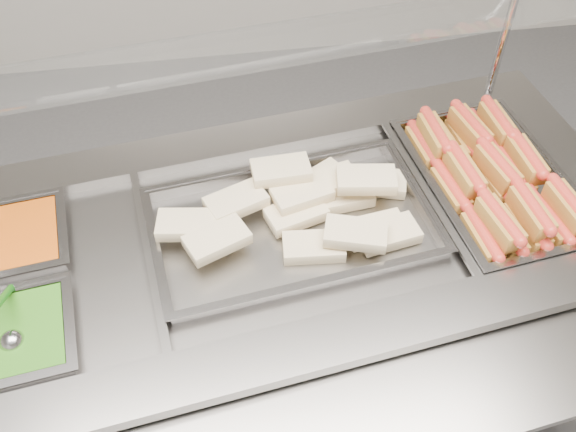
{
  "coord_description": "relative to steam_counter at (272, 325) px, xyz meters",
  "views": [
    {
      "loc": [
        0.01,
        -0.46,
        1.95
      ],
      "look_at": [
        0.16,
        0.53,
        0.86
      ],
      "focal_mm": 40.0,
      "sensor_mm": 36.0,
      "label": 1
    }
  ],
  "objects": [
    {
      "name": "steam_counter",
      "position": [
        0.0,
        0.0,
        0.0
      ],
      "size": [
        1.84,
        1.0,
        0.84
      ],
      "color": "slate",
      "rests_on": "ground"
    },
    {
      "name": "tray_rail",
      "position": [
        0.06,
        -0.47,
        0.37
      ],
      "size": [
        1.69,
        0.56,
        0.05
      ],
      "color": "gray",
      "rests_on": "steam_counter"
    },
    {
      "name": "sneeze_guard",
      "position": [
        -0.03,
        0.2,
        0.76
      ],
      "size": [
        1.56,
        0.47,
        0.41
      ],
      "color": "#BCBDC1",
      "rests_on": "steam_counter"
    },
    {
      "name": "pan_hotdogs",
      "position": [
        0.58,
        0.08,
        0.38
      ],
      "size": [
        0.38,
        0.55,
        0.09
      ],
      "color": "gray",
      "rests_on": "steam_counter"
    },
    {
      "name": "pan_wraps",
      "position": [
        0.06,
        0.01,
        0.39
      ],
      "size": [
        0.68,
        0.45,
        0.07
      ],
      "color": "gray",
      "rests_on": "steam_counter"
    },
    {
      "name": "pan_beans",
      "position": [
        -0.61,
        0.05,
        0.38
      ],
      "size": [
        0.31,
        0.26,
        0.09
      ],
      "color": "gray",
      "rests_on": "steam_counter"
    },
    {
      "name": "pan_peas",
      "position": [
        -0.58,
        -0.21,
        0.38
      ],
      "size": [
        0.31,
        0.26,
        0.09
      ],
      "color": "gray",
      "rests_on": "steam_counter"
    },
    {
      "name": "hotdogs_in_buns",
      "position": [
        0.57,
        0.07,
        0.43
      ],
      "size": [
        0.34,
        0.5,
        0.11
      ],
      "color": "#A56C22",
      "rests_on": "pan_hotdogs"
    },
    {
      "name": "tortilla_wraps",
      "position": [
        0.11,
        0.04,
        0.43
      ],
      "size": [
        0.63,
        0.34,
        0.09
      ],
      "color": "beige",
      "rests_on": "pan_wraps"
    },
    {
      "name": "serving_spoon",
      "position": [
        -0.55,
        -0.21,
        0.43
      ],
      "size": [
        0.05,
        0.16,
        0.13
      ],
      "color": "#A2A2A6",
      "rests_on": "pan_peas"
    }
  ]
}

